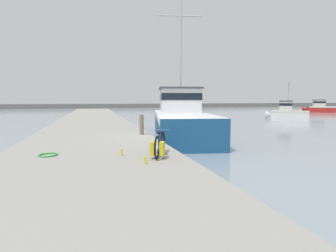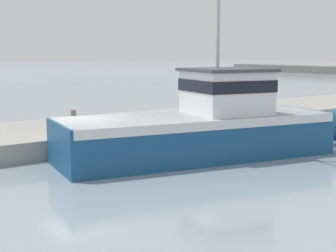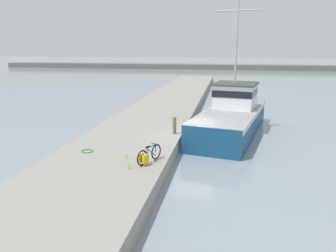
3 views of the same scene
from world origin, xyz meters
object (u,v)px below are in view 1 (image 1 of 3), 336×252
at_px(boat_orange_near, 321,107).
at_px(water_bottle_on_curb, 145,160).
at_px(water_bottle_by_bike, 121,152).
at_px(mooring_post, 142,125).
at_px(bicycle_touring, 159,145).
at_px(fishing_boat_main, 181,119).
at_px(boat_blue_far, 288,112).

height_order(boat_orange_near, water_bottle_on_curb, boat_orange_near).
bearing_deg(water_bottle_by_bike, mooring_post, 72.57).
xyz_separation_m(boat_orange_near, bicycle_touring, (-41.74, -34.25, 0.15)).
distance_m(fishing_boat_main, boat_orange_near, 45.49).
relative_size(fishing_boat_main, boat_orange_near, 2.01).
relative_size(boat_blue_far, water_bottle_on_curb, 25.51).
bearing_deg(boat_blue_far, water_bottle_on_curb, 175.69).
height_order(boat_orange_near, bicycle_touring, boat_orange_near).
relative_size(boat_orange_near, mooring_post, 6.22).
bearing_deg(mooring_post, fishing_boat_main, 49.21).
bearing_deg(fishing_boat_main, bicycle_touring, -100.73).
bearing_deg(boat_orange_near, bicycle_touring, 159.86).
bearing_deg(boat_orange_near, fishing_boat_main, 153.95).
xyz_separation_m(bicycle_touring, water_bottle_on_curb, (-0.61, -0.82, -0.25)).
relative_size(boat_orange_near, bicycle_touring, 3.94).
bearing_deg(water_bottle_by_bike, fishing_boat_main, 60.63).
height_order(bicycle_touring, water_bottle_by_bike, bicycle_touring).
xyz_separation_m(fishing_boat_main, water_bottle_on_curb, (-4.40, -9.98, -0.36)).
height_order(boat_blue_far, water_bottle_by_bike, boat_blue_far).
xyz_separation_m(bicycle_touring, water_bottle_by_bike, (-1.12, 0.44, -0.25)).
xyz_separation_m(bicycle_touring, mooring_post, (0.38, 5.21, 0.15)).
distance_m(mooring_post, water_bottle_on_curb, 6.12).
distance_m(water_bottle_on_curb, water_bottle_by_bike, 1.36).
bearing_deg(mooring_post, bicycle_touring, -94.17).
bearing_deg(mooring_post, water_bottle_by_bike, -107.43).
height_order(boat_orange_near, boat_blue_far, boat_blue_far).
distance_m(fishing_boat_main, bicycle_touring, 9.92).
bearing_deg(water_bottle_by_bike, boat_orange_near, 38.27).
bearing_deg(boat_orange_near, water_bottle_by_bike, 158.76).
bearing_deg(boat_orange_near, water_bottle_on_curb, 160.12).
relative_size(fishing_boat_main, mooring_post, 12.49).
xyz_separation_m(fishing_boat_main, boat_orange_near, (37.94, 25.09, -0.26)).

